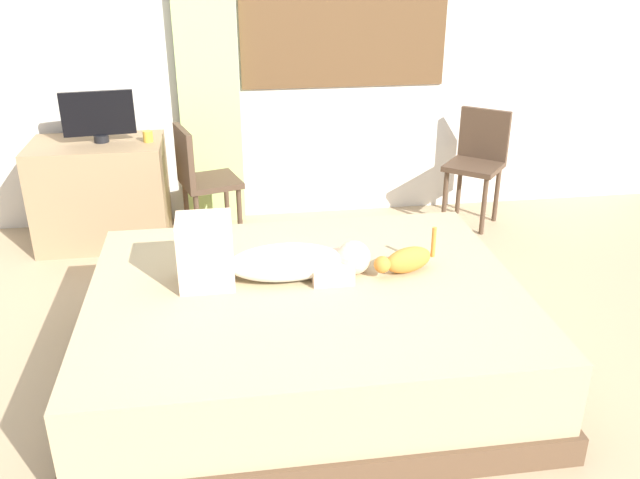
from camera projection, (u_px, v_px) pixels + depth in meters
name	position (u px, v px, depth m)	size (l,w,h in m)	color
ground_plane	(320.00, 393.00, 3.25)	(16.00, 16.00, 0.00)	tan
back_wall_with_window	(273.00, 23.00, 4.83)	(6.40, 0.14, 2.90)	silver
bed	(306.00, 330.00, 3.32)	(2.13, 1.69, 0.49)	brown
person_lying	(265.00, 258.00, 3.24)	(0.94, 0.28, 0.34)	silver
cat	(405.00, 260.00, 3.33)	(0.34, 0.19, 0.21)	#C67A2D
desk	(102.00, 193.00, 4.75)	(0.90, 0.56, 0.74)	#997A56
tv_monitor	(98.00, 116.00, 4.53)	(0.48, 0.10, 0.35)	black
cup	(148.00, 136.00, 4.59)	(0.07, 0.07, 0.08)	gold
chair_by_desk	(200.00, 177.00, 4.65)	(0.47, 0.47, 0.86)	#4C3828
chair_spare	(478.00, 158.00, 5.05)	(0.54, 0.54, 0.86)	#4C3828
curtain_left	(206.00, 54.00, 4.74)	(0.44, 0.06, 2.54)	#ADCC75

